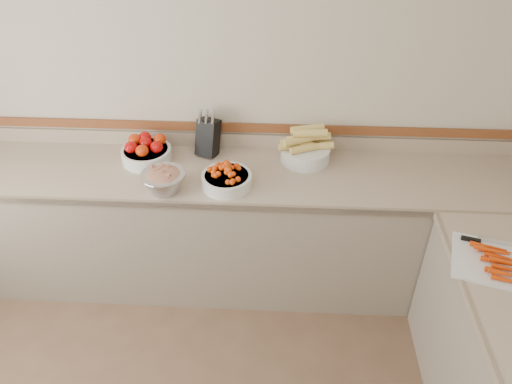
# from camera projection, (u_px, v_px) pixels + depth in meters

# --- Properties ---
(back_wall) EXTENTS (4.00, 0.00, 4.00)m
(back_wall) POSITION_uv_depth(u_px,v_px,m) (206.00, 90.00, 3.13)
(back_wall) COLOR beige
(back_wall) RESTS_ON ground_plane
(counter_back) EXTENTS (4.00, 0.65, 1.08)m
(counter_back) POSITION_uv_depth(u_px,v_px,m) (207.00, 227.00, 3.37)
(counter_back) COLOR tan
(counter_back) RESTS_ON ground_plane
(knife_block) EXTENTS (0.18, 0.19, 0.31)m
(knife_block) POSITION_uv_depth(u_px,v_px,m) (208.00, 136.00, 3.21)
(knife_block) COLOR black
(knife_block) RESTS_ON counter_back
(tomato_bowl) EXTENTS (0.32, 0.32, 0.16)m
(tomato_bowl) POSITION_uv_depth(u_px,v_px,m) (146.00, 151.00, 3.18)
(tomato_bowl) COLOR white
(tomato_bowl) RESTS_ON counter_back
(cherry_tomato_bowl) EXTENTS (0.30, 0.30, 0.16)m
(cherry_tomato_bowl) POSITION_uv_depth(u_px,v_px,m) (227.00, 178.00, 2.95)
(cherry_tomato_bowl) COLOR white
(cherry_tomato_bowl) RESTS_ON counter_back
(corn_bowl) EXTENTS (0.35, 0.32, 0.23)m
(corn_bowl) POSITION_uv_depth(u_px,v_px,m) (305.00, 149.00, 3.17)
(corn_bowl) COLOR white
(corn_bowl) RESTS_ON counter_back
(rhubarb_bowl) EXTENTS (0.26, 0.26, 0.15)m
(rhubarb_bowl) POSITION_uv_depth(u_px,v_px,m) (164.00, 180.00, 2.90)
(rhubarb_bowl) COLOR #B2B2BA
(rhubarb_bowl) RESTS_ON counter_back
(cutting_board) EXTENTS (0.52, 0.45, 0.06)m
(cutting_board) POSITION_uv_depth(u_px,v_px,m) (500.00, 263.00, 2.44)
(cutting_board) COLOR silver
(cutting_board) RESTS_ON counter_right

